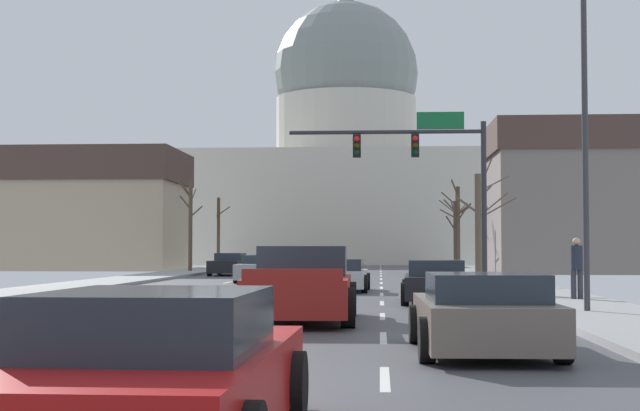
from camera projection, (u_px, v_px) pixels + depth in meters
name	position (u px, v px, depth m)	size (l,w,h in m)	color
ground	(219.00, 321.00, 20.16)	(20.00, 180.00, 0.20)	#47474D
signal_gantry	(429.00, 162.00, 37.86)	(7.91, 0.41, 6.90)	#28282D
street_lamp_right	(574.00, 106.00, 21.92)	(2.07, 0.24, 8.07)	#333338
capitol_building	(346.00, 165.00, 96.75)	(31.15, 22.22, 29.27)	beige
sedan_near_00	(340.00, 276.00, 34.34)	(2.13, 4.26, 1.18)	silver
sedan_near_01	(436.00, 283.00, 27.11)	(2.09, 4.53, 1.24)	black
pickup_truck_near_02	(302.00, 288.00, 20.49)	(2.43, 5.34, 1.62)	maroon
sedan_near_03	(483.00, 315.00, 14.22)	(2.13, 4.35, 1.21)	#6B6056
sedan_near_04	(160.00, 377.00, 7.30)	(2.04, 4.57, 1.26)	#B71414
sedan_oncoming_00	(261.00, 269.00, 43.41)	(2.04, 4.71, 1.25)	#9EA3A8
sedan_oncoming_01	(230.00, 265.00, 54.37)	(2.04, 4.67, 1.28)	black
sedan_oncoming_02	(306.00, 263.00, 66.21)	(2.14, 4.22, 1.13)	black
flank_building_00	(95.00, 209.00, 67.96)	(12.53, 9.53, 8.54)	tan
flank_building_02	(575.00, 197.00, 58.64)	(10.42, 7.67, 9.36)	slate
bare_tree_00	(456.00, 231.00, 61.61)	(2.09, 1.95, 4.66)	#423328
bare_tree_02	(479.00, 223.00, 42.80)	(2.69, 1.73, 5.54)	brown
bare_tree_03	(219.00, 230.00, 72.71)	(1.14, 1.92, 5.41)	#4C3D2D
bare_tree_04	(457.00, 225.00, 66.18)	(1.99, 1.83, 6.19)	#4C3D2D
bare_tree_05	(190.00, 222.00, 59.56)	(1.61, 0.92, 6.01)	#4C3D2D
pedestrian_00	(577.00, 265.00, 26.80)	(0.35, 0.34, 1.73)	#33333D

